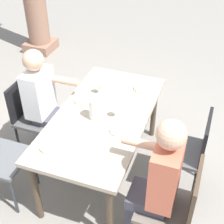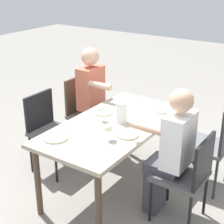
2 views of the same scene
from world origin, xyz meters
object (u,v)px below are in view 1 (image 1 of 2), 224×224
at_px(diner_man_white, 156,182).
at_px(diner_woman_green, 46,103).
at_px(chair_mid_north, 32,113).
at_px(plate_1, 121,130).
at_px(plate_2, 84,100).
at_px(plate_0, 51,146).
at_px(wine_glass_2, 99,84).
at_px(chair_west_south, 176,204).
at_px(water_pitcher, 95,110).
at_px(chair_mid_south, 189,148).
at_px(dining_table, 103,121).
at_px(plate_3, 144,88).
at_px(wine_glass_1, 117,107).

bearing_deg(diner_man_white, diner_woman_green, 63.54).
height_order(chair_mid_north, plate_1, chair_mid_north).
bearing_deg(plate_2, plate_0, -179.22).
bearing_deg(wine_glass_2, chair_mid_north, 110.48).
relative_size(chair_west_south, wine_glass_2, 5.89).
bearing_deg(diner_man_white, wine_glass_2, 42.15).
relative_size(chair_west_south, plate_0, 4.53).
height_order(wine_glass_2, water_pitcher, water_pitcher).
bearing_deg(plate_2, water_pitcher, -137.01).
bearing_deg(chair_mid_south, diner_man_white, 165.32).
bearing_deg(plate_1, diner_man_white, -135.40).
relative_size(chair_mid_south, diner_woman_green, 0.70).
height_order(dining_table, plate_0, plate_0).
bearing_deg(plate_3, plate_1, 179.19).
bearing_deg(plate_3, dining_table, 156.18).
bearing_deg(diner_man_white, wine_glass_1, 41.29).
relative_size(plate_0, wine_glass_1, 1.28).
bearing_deg(dining_table, diner_man_white, -131.37).
xyz_separation_m(chair_west_south, wine_glass_2, (0.92, 1.01, 0.35)).
height_order(chair_west_south, diner_woman_green, diner_woman_green).
xyz_separation_m(wine_glass_1, plate_2, (0.15, 0.40, -0.11)).
bearing_deg(water_pitcher, wine_glass_1, -66.94).
relative_size(chair_mid_south, wine_glass_2, 5.79).
height_order(chair_west_south, plate_1, chair_west_south).
relative_size(wine_glass_1, plate_3, 0.68).
bearing_deg(chair_west_south, diner_woman_green, 66.22).
xyz_separation_m(plate_1, plate_2, (0.31, 0.50, 0.00)).
bearing_deg(chair_mid_north, water_pitcher, -99.75).
distance_m(diner_man_white, plate_1, 0.61).
bearing_deg(wine_glass_2, diner_woman_green, 116.85).
distance_m(dining_table, chair_mid_south, 0.86).
height_order(diner_woman_green, diner_man_white, diner_man_white).
bearing_deg(wine_glass_1, chair_mid_south, -85.35).
xyz_separation_m(diner_woman_green, plate_2, (0.09, -0.40, 0.08)).
distance_m(plate_0, plate_3, 1.24).
relative_size(wine_glass_2, water_pitcher, 0.74).
xyz_separation_m(dining_table, chair_west_south, (-0.60, -0.85, -0.16)).
height_order(dining_table, plate_3, plate_3).
bearing_deg(plate_0, diner_woman_green, 33.27).
relative_size(plate_3, water_pitcher, 1.11).
xyz_separation_m(dining_table, diner_man_white, (-0.59, -0.67, 0.03)).
xyz_separation_m(diner_woman_green, water_pitcher, (-0.14, -0.61, 0.17)).
bearing_deg(plate_0, chair_mid_north, 43.77).
height_order(dining_table, wine_glass_1, wine_glass_1).
relative_size(chair_west_south, water_pitcher, 4.38).
relative_size(plate_0, plate_1, 0.93).
distance_m(dining_table, plate_0, 0.62).
bearing_deg(plate_2, plate_3, -50.68).
height_order(plate_2, wine_glass_2, wine_glass_2).
relative_size(chair_west_south, plate_1, 4.23).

